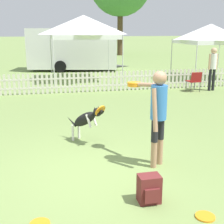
{
  "coord_description": "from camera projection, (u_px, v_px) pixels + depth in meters",
  "views": [
    {
      "loc": [
        -0.82,
        -4.86,
        2.37
      ],
      "look_at": [
        0.46,
        0.91,
        0.82
      ],
      "focal_mm": 50.0,
      "sensor_mm": 36.0,
      "label": 1
    }
  ],
  "objects": [
    {
      "name": "equipment_trailer",
      "position": [
        73.0,
        48.0,
        18.64
      ],
      "size": [
        6.08,
        3.14,
        2.48
      ],
      "rotation": [
        0.0,
        0.0,
        -0.22
      ],
      "color": "white",
      "rests_on": "ground_plane"
    },
    {
      "name": "canopy_tent_main",
      "position": [
        84.0,
        27.0,
        14.65
      ],
      "size": [
        3.09,
        3.09,
        3.06
      ],
      "color": "silver",
      "rests_on": "ground_plane"
    },
    {
      "name": "frisbee_near_handler",
      "position": [
        205.0,
        217.0,
        4.08
      ],
      "size": [
        0.26,
        0.26,
        0.02
      ],
      "color": "orange",
      "rests_on": "ground_plane"
    },
    {
      "name": "folding_chair_blue_left",
      "position": [
        195.0,
        80.0,
        12.3
      ],
      "size": [
        0.5,
        0.51,
        0.79
      ],
      "rotation": [
        0.0,
        0.0,
        3.22
      ],
      "color": "#333338",
      "rests_on": "ground_plane"
    },
    {
      "name": "picket_fence",
      "position": [
        65.0,
        83.0,
        12.05
      ],
      "size": [
        24.57,
        0.04,
        0.79
      ],
      "color": "beige",
      "rests_on": "ground_plane"
    },
    {
      "name": "handler_person",
      "position": [
        157.0,
        107.0,
        5.41
      ],
      "size": [
        0.56,
        1.13,
        1.71
      ],
      "rotation": [
        0.0,
        0.0,
        0.64
      ],
      "color": "tan",
      "rests_on": "ground_plane"
    },
    {
      "name": "leaping_dog",
      "position": [
        86.0,
        119.0,
        6.64
      ],
      "size": [
        0.8,
        0.99,
        0.91
      ],
      "rotation": [
        0.0,
        0.0,
        -2.5
      ],
      "color": "black",
      "rests_on": "ground_plane"
    },
    {
      "name": "canopy_tent_secondary",
      "position": [
        211.0,
        34.0,
        15.3
      ],
      "size": [
        2.84,
        2.84,
        2.67
      ],
      "color": "silver",
      "rests_on": "ground_plane"
    },
    {
      "name": "backpack_on_grass",
      "position": [
        149.0,
        189.0,
        4.4
      ],
      "size": [
        0.31,
        0.27,
        0.41
      ],
      "color": "maroon",
      "rests_on": "ground_plane"
    },
    {
      "name": "spectator_standing",
      "position": [
        213.0,
        65.0,
        12.38
      ],
      "size": [
        0.41,
        0.27,
        1.71
      ],
      "rotation": [
        0.0,
        0.0,
        3.28
      ],
      "color": "black",
      "rests_on": "ground_plane"
    },
    {
      "name": "frisbee_near_dog",
      "position": [
        40.0,
        224.0,
        3.92
      ],
      "size": [
        0.26,
        0.26,
        0.02
      ],
      "color": "orange",
      "rests_on": "ground_plane"
    },
    {
      "name": "ground_plane",
      "position": [
        97.0,
        172.0,
        5.37
      ],
      "size": [
        240.0,
        240.0,
        0.0
      ],
      "primitive_type": "plane",
      "color": "olive"
    }
  ]
}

